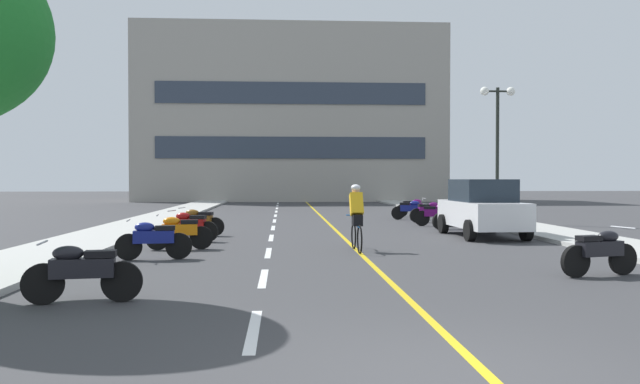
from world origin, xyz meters
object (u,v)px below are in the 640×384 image
Objects in this scene: street_lamp_mid at (498,124)px; motorcycle_8 at (429,211)px; motorcycle_6 at (453,216)px; motorcycle_7 at (437,214)px; motorcycle_4 at (189,225)px; motorcycle_10 at (413,207)px; motorcycle_1 at (600,251)px; cyclist_rider at (357,216)px; motorcycle_0 at (82,271)px; motorcycle_5 at (198,221)px; motorcycle_3 at (179,231)px; parked_car_near at (482,208)px; motorcycle_2 at (153,239)px; motorcycle_9 at (411,209)px.

motorcycle_8 is (-2.68, 0.66, -3.64)m from street_lamp_mid.
motorcycle_6 and motorcycle_7 have the same top height.
street_lamp_mid is 3.34× the size of motorcycle_7.
motorcycle_4 is 0.99× the size of motorcycle_10.
motorcycle_10 is (0.38, 18.76, 0.00)m from motorcycle_1.
cyclist_rider is at bearing -30.53° from motorcycle_4.
street_lamp_mid is 5.37m from motorcycle_6.
motorcycle_1 is (8.89, 2.08, 0.00)m from motorcycle_0.
motorcycle_5 is at bearing 134.01° from motorcycle_1.
motorcycle_3 is at bearing -138.37° from motorcycle_7.
motorcycle_7 is (-0.33, 4.54, -0.44)m from parked_car_near.
cyclist_rider reaches higher than motorcycle_0.
cyclist_rider is at bearing -140.12° from parked_car_near.
motorcycle_5 is (-0.00, 1.88, 0.00)m from motorcycle_4.
motorcycle_7 is (8.89, 9.70, 0.00)m from motorcycle_2.
motorcycle_1 is at bearing -91.43° from motorcycle_6.
cyclist_rider reaches higher than motorcycle_7.
street_lamp_mid is at bearing 53.90° from motorcycle_0.
motorcycle_5 is 1.02× the size of motorcycle_6.
street_lamp_mid is at bearing 27.24° from motorcycle_7.
motorcycle_9 is at bearing 54.11° from motorcycle_3.
motorcycle_4 is 1.00× the size of motorcycle_9.
motorcycle_2 is (0.02, 5.01, 0.00)m from motorcycle_0.
motorcycle_0 and motorcycle_4 have the same top height.
motorcycle_5 is (0.20, 6.05, 0.00)m from motorcycle_2.
street_lamp_mid is at bearing 43.50° from motorcycle_2.
motorcycle_4 is at bearing -127.80° from motorcycle_10.
street_lamp_mid is 3.31× the size of motorcycle_1.
motorcycle_10 is (0.57, 2.16, 0.00)m from motorcycle_9.
motorcycle_4 is at bearing 91.31° from motorcycle_3.
motorcycle_1 is at bearing -89.34° from motorcycle_9.
motorcycle_3 is 1.00× the size of motorcycle_9.
street_lamp_mid is 3.26× the size of motorcycle_9.
motorcycle_1 is 0.99× the size of motorcycle_5.
motorcycle_3 and motorcycle_6 have the same top height.
motorcycle_0 is 1.00× the size of motorcycle_5.
parked_car_near is at bearing -89.09° from motorcycle_8.
parked_car_near is 13.74m from motorcycle_0.
motorcycle_3 and motorcycle_10 have the same top height.
motorcycle_8 is at bearing -92.01° from motorcycle_10.
motorcycle_6 is 7.57m from motorcycle_10.
motorcycle_5 is 0.99× the size of motorcycle_8.
motorcycle_9 is at bearing 92.98° from motorcycle_7.
motorcycle_8 is at bearing 166.28° from street_lamp_mid.
motorcycle_5 is (-0.05, 4.03, 0.00)m from motorcycle_3.
parked_car_near reaches higher than motorcycle_3.
motorcycle_10 is at bearing 87.99° from motorcycle_8.
motorcycle_5 is 9.42m from motorcycle_7.
motorcycle_2 is 1.01× the size of motorcycle_4.
motorcycle_2 is 4.17m from motorcycle_4.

